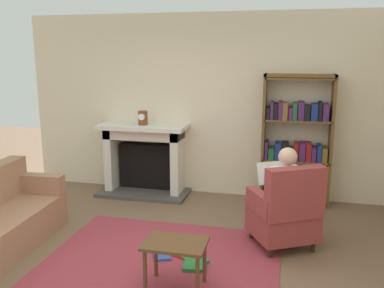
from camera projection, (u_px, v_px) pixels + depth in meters
The scene contains 10 objects.
ground at pixel (155, 273), 4.04m from camera, with size 14.00×14.00×0.00m, color brown.
back_wall at pixel (206, 106), 6.17m from camera, with size 5.60×0.10×2.70m, color beige.
area_rug at pixel (163, 258), 4.32m from camera, with size 2.40×1.80×0.01m, color #96333E.
fireplace at pixel (145, 156), 6.30m from camera, with size 1.37×0.64×1.08m.
mantel_clock at pixel (143, 118), 6.07m from camera, with size 0.14×0.14×0.21m.
bookshelf at pixel (297, 144), 5.77m from camera, with size 0.96×0.32×1.84m.
armchair_reading at pixel (286, 212), 4.47m from camera, with size 0.86×0.85×0.97m.
seated_reader at pixel (281, 191), 4.54m from camera, with size 0.53×0.59×1.14m.
side_table at pixel (175, 250), 3.69m from camera, with size 0.56×0.39×0.46m.
scattered_books at pixel (186, 259), 4.26m from camera, with size 0.65×0.52×0.04m.
Camera 1 is at (1.19, -3.49, 2.11)m, focal length 38.40 mm.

